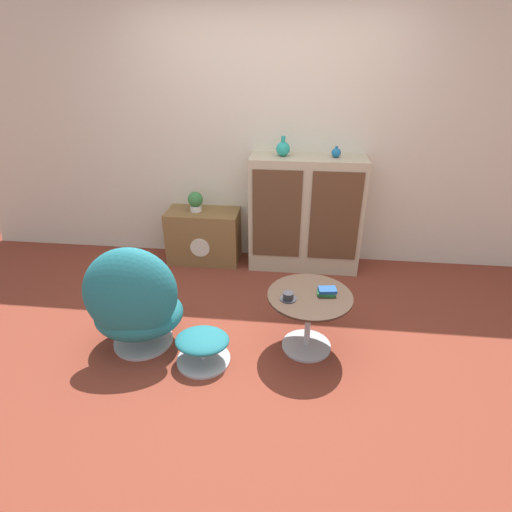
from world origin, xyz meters
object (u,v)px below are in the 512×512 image
(book_stack, at_px, (327,291))
(tv_console, at_px, (204,236))
(ottoman, at_px, (202,345))
(vase_leftmost, at_px, (283,149))
(vase_inner_left, at_px, (336,153))
(potted_plant, at_px, (195,201))
(egg_chair, at_px, (135,304))
(sideboard, at_px, (305,214))
(coffee_table, at_px, (309,312))
(teacup, at_px, (288,297))

(book_stack, bearing_deg, tv_console, 132.87)
(tv_console, height_order, ottoman, tv_console)
(vase_leftmost, xyz_separation_m, vase_inner_left, (0.49, 0.00, -0.02))
(ottoman, distance_m, book_stack, 0.98)
(potted_plant, height_order, book_stack, potted_plant)
(tv_console, height_order, vase_inner_left, vase_inner_left)
(potted_plant, xyz_separation_m, book_stack, (1.28, -1.31, -0.17))
(tv_console, height_order, book_stack, tv_console)
(book_stack, bearing_deg, ottoman, -163.07)
(egg_chair, xyz_separation_m, vase_inner_left, (1.47, 1.48, 0.80))
(sideboard, height_order, coffee_table, sideboard)
(ottoman, distance_m, coffee_table, 0.81)
(vase_leftmost, height_order, teacup, vase_leftmost)
(ottoman, bearing_deg, book_stack, 16.93)
(vase_leftmost, xyz_separation_m, book_stack, (0.40, -1.31, -0.72))
(ottoman, distance_m, vase_inner_left, 2.12)
(sideboard, xyz_separation_m, tv_console, (-1.06, 0.01, -0.30))
(ottoman, height_order, vase_inner_left, vase_inner_left)
(sideboard, height_order, tv_console, sideboard)
(teacup, relative_size, book_stack, 0.87)
(teacup, bearing_deg, ottoman, -164.08)
(tv_console, height_order, coffee_table, tv_console)
(sideboard, bearing_deg, vase_inner_left, 0.89)
(tv_console, xyz_separation_m, coffee_table, (1.10, -1.33, 0.05))
(coffee_table, height_order, potted_plant, potted_plant)
(tv_console, relative_size, coffee_table, 1.21)
(egg_chair, height_order, potted_plant, egg_chair)
(coffee_table, relative_size, teacup, 5.14)
(coffee_table, bearing_deg, tv_console, 129.46)
(book_stack, bearing_deg, egg_chair, -173.03)
(tv_console, relative_size, egg_chair, 0.85)
(vase_inner_left, distance_m, book_stack, 1.49)
(sideboard, distance_m, vase_inner_left, 0.67)
(vase_leftmost, relative_size, teacup, 1.54)
(vase_leftmost, distance_m, potted_plant, 1.04)
(vase_inner_left, bearing_deg, egg_chair, -134.82)
(tv_console, bearing_deg, vase_inner_left, -0.12)
(egg_chair, bearing_deg, tv_console, 83.73)
(egg_chair, relative_size, coffee_table, 1.43)
(tv_console, relative_size, vase_leftmost, 4.04)
(sideboard, distance_m, tv_console, 1.10)
(sideboard, relative_size, vase_leftmost, 6.23)
(tv_console, relative_size, potted_plant, 3.67)
(coffee_table, distance_m, vase_leftmost, 1.63)
(egg_chair, distance_m, vase_inner_left, 2.23)
(sideboard, distance_m, vase_leftmost, 0.69)
(ottoman, xyz_separation_m, vase_leftmost, (0.47, 1.57, 1.07))
(coffee_table, xyz_separation_m, vase_inner_left, (0.21, 1.33, 0.87))
(vase_leftmost, bearing_deg, ottoman, -106.52)
(tv_console, bearing_deg, potted_plant, 179.56)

